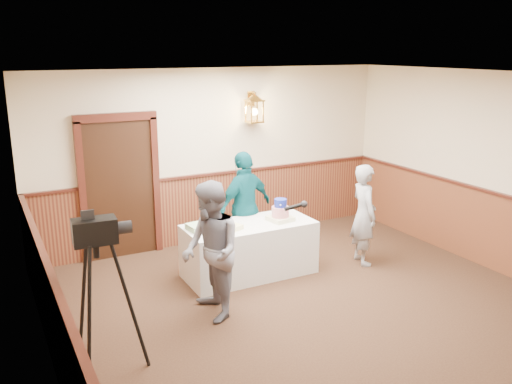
# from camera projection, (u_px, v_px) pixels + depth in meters

# --- Properties ---
(ground) EXTENTS (7.00, 7.00, 0.00)m
(ground) POSITION_uv_depth(u_px,v_px,m) (342.00, 331.00, 6.12)
(ground) COLOR black
(ground) RESTS_ON ground
(room_shell) EXTENTS (6.02, 7.02, 2.81)m
(room_shell) POSITION_uv_depth(u_px,v_px,m) (320.00, 192.00, 6.09)
(room_shell) COLOR beige
(room_shell) RESTS_ON ground
(display_table) EXTENTS (1.80, 0.80, 0.75)m
(display_table) POSITION_uv_depth(u_px,v_px,m) (249.00, 249.00, 7.56)
(display_table) COLOR silver
(display_table) RESTS_ON ground
(tiered_cake) EXTENTS (0.35, 0.35, 0.31)m
(tiered_cake) POSITION_uv_depth(u_px,v_px,m) (280.00, 212.00, 7.56)
(tiered_cake) COLOR beige
(tiered_cake) RESTS_ON display_table
(sheet_cake_yellow) EXTENTS (0.35, 0.31, 0.06)m
(sheet_cake_yellow) POSITION_uv_depth(u_px,v_px,m) (230.00, 228.00, 7.20)
(sheet_cake_yellow) COLOR #FAE695
(sheet_cake_yellow) RESTS_ON display_table
(sheet_cake_green) EXTENTS (0.37, 0.31, 0.08)m
(sheet_cake_green) POSITION_uv_depth(u_px,v_px,m) (201.00, 227.00, 7.22)
(sheet_cake_green) COLOR #99CE92
(sheet_cake_green) RESTS_ON display_table
(interviewer) EXTENTS (1.49, 0.85, 1.64)m
(interviewer) POSITION_uv_depth(u_px,v_px,m) (211.00, 251.00, 6.25)
(interviewer) COLOR slate
(interviewer) RESTS_ON ground
(baker) EXTENTS (0.46, 0.61, 1.49)m
(baker) POSITION_uv_depth(u_px,v_px,m) (364.00, 215.00, 7.88)
(baker) COLOR gray
(baker) RESTS_ON ground
(assistant_p) EXTENTS (1.05, 0.68, 1.66)m
(assistant_p) POSITION_uv_depth(u_px,v_px,m) (245.00, 207.00, 7.97)
(assistant_p) COLOR #0B4B54
(assistant_p) RESTS_ON ground
(tv_camera_rig) EXTENTS (0.63, 0.59, 1.61)m
(tv_camera_rig) POSITION_uv_depth(u_px,v_px,m) (101.00, 308.00, 5.11)
(tv_camera_rig) COLOR black
(tv_camera_rig) RESTS_ON ground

